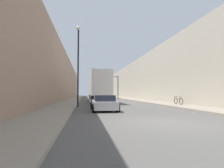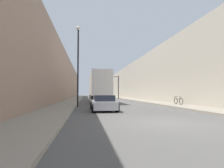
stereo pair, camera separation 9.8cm
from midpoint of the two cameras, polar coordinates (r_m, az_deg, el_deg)
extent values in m
plane|color=#565451|center=(8.78, 16.65, -12.06)|extent=(200.00, 200.00, 0.00)
cube|color=gray|center=(39.06, 5.64, -4.85)|extent=(2.67, 80.00, 0.15)
cube|color=gray|center=(37.94, -11.97, -4.85)|extent=(2.67, 80.00, 0.15)
cube|color=#BCB29E|center=(40.42, 11.57, 1.25)|extent=(6.00, 80.00, 8.59)
cube|color=#997A66|center=(38.53, -18.35, 1.81)|extent=(6.00, 80.00, 8.95)
cube|color=silver|center=(25.61, -4.26, -0.19)|extent=(2.48, 11.93, 3.04)
cube|color=black|center=(25.59, -4.28, -3.93)|extent=(1.24, 11.93, 0.24)
cube|color=silver|center=(32.88, -5.23, -2.75)|extent=(2.48, 2.70, 2.99)
cylinder|color=black|center=(20.79, -6.30, -5.40)|extent=(0.25, 1.00, 1.00)
cylinder|color=black|center=(20.99, -0.31, -5.40)|extent=(0.25, 1.00, 1.00)
cylinder|color=black|center=(21.98, -6.43, -5.26)|extent=(0.25, 1.00, 1.00)
cylinder|color=black|center=(22.17, -0.76, -5.26)|extent=(0.25, 1.00, 1.00)
cylinder|color=black|center=(32.85, -7.14, -4.47)|extent=(0.25, 1.00, 1.00)
cylinder|color=black|center=(32.98, -3.34, -4.48)|extent=(0.25, 1.00, 1.00)
cube|color=#B7B7BC|center=(14.31, -2.71, -6.67)|extent=(1.75, 4.32, 0.60)
cube|color=#1E232D|center=(14.08, -2.62, -4.58)|extent=(1.54, 2.37, 0.46)
cylinder|color=black|center=(15.72, -6.46, -6.88)|extent=(0.25, 0.64, 0.64)
cylinder|color=black|center=(15.88, -0.09, -6.85)|extent=(0.25, 0.64, 0.64)
cylinder|color=black|center=(12.71, -5.95, -7.83)|extent=(0.25, 0.64, 0.64)
cylinder|color=black|center=(12.91, 1.91, -7.77)|extent=(0.25, 0.64, 0.64)
cylinder|color=black|center=(43.43, 2.16, -1.00)|extent=(0.20, 0.20, 5.69)
cube|color=black|center=(43.13, -1.83, 2.40)|extent=(6.11, 0.12, 0.12)
cube|color=black|center=(43.29, 0.17, 1.70)|extent=(0.30, 0.24, 0.90)
sphere|color=gold|center=(43.15, 0.20, 1.72)|extent=(0.18, 0.18, 0.18)
cube|color=black|center=(43.08, -1.83, 1.73)|extent=(0.30, 0.24, 0.90)
sphere|color=green|center=(42.95, -1.81, 1.74)|extent=(0.18, 0.18, 0.18)
cube|color=black|center=(42.93, -3.86, 1.75)|extent=(0.30, 0.24, 0.90)
sphere|color=gold|center=(42.82, -3.84, 2.14)|extent=(0.18, 0.18, 0.18)
cylinder|color=black|center=(17.94, -10.90, 5.19)|extent=(0.16, 0.16, 7.85)
sphere|color=silver|center=(18.94, -10.78, 17.49)|extent=(0.44, 0.44, 0.44)
torus|color=black|center=(20.04, 21.76, -5.28)|extent=(0.06, 0.72, 0.72)
torus|color=black|center=(21.00, 20.23, -5.19)|extent=(0.06, 0.72, 0.72)
cube|color=black|center=(20.51, 20.96, -4.59)|extent=(0.04, 1.11, 0.04)
cube|color=black|center=(20.15, 21.52, -3.99)|extent=(0.12, 0.20, 0.06)
cube|color=black|center=(20.94, 20.27, -3.88)|extent=(0.44, 0.04, 0.04)
camera|label=1|loc=(0.05, -89.87, -0.01)|focal=28.00mm
camera|label=2|loc=(0.05, 90.13, 0.01)|focal=28.00mm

